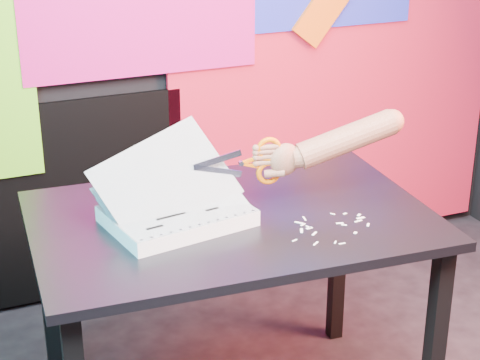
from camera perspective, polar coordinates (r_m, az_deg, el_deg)
name	(u,v)px	position (r m, az deg, el deg)	size (l,w,h in m)	color
room	(417,44)	(1.96, 12.44, 9.41)	(3.01, 3.01, 2.71)	#292930
backdrop	(216,65)	(3.34, -1.73, 8.16)	(2.88, 0.05, 2.08)	red
work_table	(231,242)	(2.47, -0.61, -4.43)	(1.25, 0.88, 0.75)	black
printout_stack	(177,214)	(2.37, -4.53, -2.42)	(0.47, 0.35, 0.30)	white
scissors	(263,161)	(2.44, 1.63, 1.33)	(0.27, 0.05, 0.15)	#9091AD
hand_forearm	(336,142)	(2.49, 6.85, 2.68)	(0.47, 0.13, 0.19)	#9D6250
paper_clippings	(329,226)	(2.37, 6.36, -3.28)	(0.28, 0.21, 0.00)	silver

